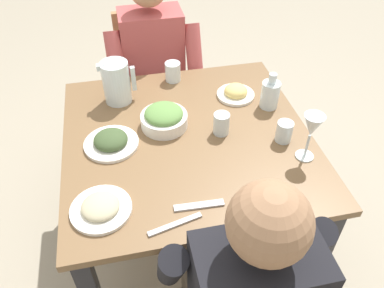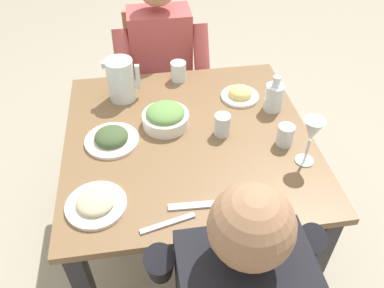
{
  "view_description": "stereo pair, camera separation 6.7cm",
  "coord_description": "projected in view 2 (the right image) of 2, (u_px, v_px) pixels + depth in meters",
  "views": [
    {
      "loc": [
        -0.23,
        -1.15,
        1.72
      ],
      "look_at": [
        0.01,
        -0.04,
        0.69
      ],
      "focal_mm": 36.0,
      "sensor_mm": 36.0,
      "label": 1
    },
    {
      "loc": [
        -0.16,
        -1.16,
        1.72
      ],
      "look_at": [
        0.01,
        -0.04,
        0.69
      ],
      "focal_mm": 36.0,
      "sensor_mm": 36.0,
      "label": 2
    }
  ],
  "objects": [
    {
      "name": "ground_plane",
      "position": [
        189.0,
        236.0,
        2.03
      ],
      "size": [
        8.0,
        8.0,
        0.0
      ],
      "primitive_type": "plane",
      "color": "#9E937F"
    },
    {
      "name": "dining_table",
      "position": [
        188.0,
        154.0,
        1.62
      ],
      "size": [
        0.99,
        0.99,
        0.7
      ],
      "color": "brown",
      "rests_on": "ground_plane"
    },
    {
      "name": "chair_far",
      "position": [
        161.0,
        76.0,
        2.3
      ],
      "size": [
        0.4,
        0.4,
        0.85
      ],
      "color": "#997047",
      "rests_on": "ground_plane"
    },
    {
      "name": "diner_near",
      "position": [
        229.0,
        287.0,
        1.16
      ],
      "size": [
        0.48,
        0.53,
        1.15
      ],
      "color": "black",
      "rests_on": "ground_plane"
    },
    {
      "name": "diner_far",
      "position": [
        163.0,
        74.0,
        2.06
      ],
      "size": [
        0.48,
        0.53,
        1.15
      ],
      "color": "#B24C4C",
      "rests_on": "ground_plane"
    },
    {
      "name": "water_pitcher",
      "position": [
        121.0,
        80.0,
        1.69
      ],
      "size": [
        0.16,
        0.12,
        0.19
      ],
      "color": "silver",
      "rests_on": "dining_table"
    },
    {
      "name": "salad_bowl",
      "position": [
        166.0,
        117.0,
        1.58
      ],
      "size": [
        0.19,
        0.19,
        0.09
      ],
      "color": "white",
      "rests_on": "dining_table"
    },
    {
      "name": "plate_fries",
      "position": [
        240.0,
        94.0,
        1.74
      ],
      "size": [
        0.17,
        0.17,
        0.06
      ],
      "color": "white",
      "rests_on": "dining_table"
    },
    {
      "name": "plate_beans",
      "position": [
        96.0,
        203.0,
        1.28
      ],
      "size": [
        0.2,
        0.2,
        0.04
      ],
      "color": "white",
      "rests_on": "dining_table"
    },
    {
      "name": "plate_dolmas",
      "position": [
        112.0,
        138.0,
        1.52
      ],
      "size": [
        0.21,
        0.21,
        0.06
      ],
      "color": "white",
      "rests_on": "dining_table"
    },
    {
      "name": "water_glass_near_right",
      "position": [
        285.0,
        135.0,
        1.49
      ],
      "size": [
        0.06,
        0.06,
        0.09
      ],
      "primitive_type": "cylinder",
      "color": "silver",
      "rests_on": "dining_table"
    },
    {
      "name": "water_glass_by_pitcher",
      "position": [
        222.0,
        125.0,
        1.54
      ],
      "size": [
        0.07,
        0.07,
        0.09
      ],
      "primitive_type": "cylinder",
      "color": "silver",
      "rests_on": "dining_table"
    },
    {
      "name": "water_glass_near_left",
      "position": [
        178.0,
        71.0,
        1.83
      ],
      "size": [
        0.07,
        0.07,
        0.09
      ],
      "primitive_type": "cylinder",
      "color": "silver",
      "rests_on": "dining_table"
    },
    {
      "name": "wine_glass",
      "position": [
        312.0,
        132.0,
        1.35
      ],
      "size": [
        0.08,
        0.08,
        0.2
      ],
      "color": "silver",
      "rests_on": "dining_table"
    },
    {
      "name": "oil_carafe",
      "position": [
        274.0,
        98.0,
        1.65
      ],
      "size": [
        0.08,
        0.08,
        0.16
      ],
      "color": "silver",
      "rests_on": "dining_table"
    },
    {
      "name": "fork_near",
      "position": [
        193.0,
        206.0,
        1.29
      ],
      "size": [
        0.17,
        0.03,
        0.01
      ],
      "primitive_type": "cube",
      "rotation": [
        0.0,
        0.0,
        -0.05
      ],
      "color": "silver",
      "rests_on": "dining_table"
    },
    {
      "name": "knife_near",
      "position": [
        168.0,
        223.0,
        1.23
      ],
      "size": [
        0.18,
        0.06,
        0.01
      ],
      "primitive_type": "cube",
      "rotation": [
        0.0,
        0.0,
        0.23
      ],
      "color": "silver",
      "rests_on": "dining_table"
    }
  ]
}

